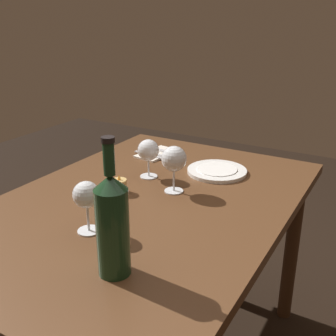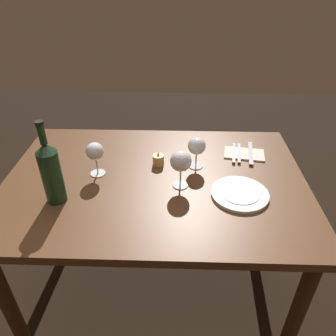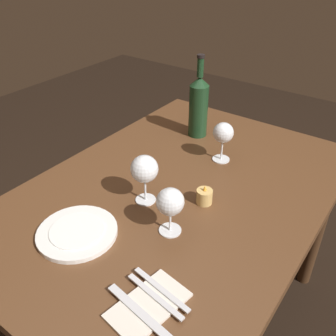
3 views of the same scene
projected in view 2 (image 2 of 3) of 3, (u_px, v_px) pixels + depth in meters
ground_plane at (158, 285)px, 1.80m from camera, size 6.00×6.00×0.00m
dining_table at (156, 194)px, 1.44m from camera, size 1.30×0.90×0.74m
wine_glass_left at (197, 147)px, 1.41m from camera, size 0.08×0.08×0.15m
wine_glass_right at (95, 152)px, 1.36m from camera, size 0.08×0.08×0.15m
wine_glass_centre at (181, 162)px, 1.28m from camera, size 0.09×0.09×0.17m
wine_bottle at (51, 172)px, 1.20m from camera, size 0.08×0.08×0.34m
votive_candle at (158, 160)px, 1.47m from camera, size 0.05×0.05×0.07m
dinner_plate at (240, 194)px, 1.29m from camera, size 0.23×0.23×0.02m
folded_napkin at (244, 154)px, 1.55m from camera, size 0.20×0.14×0.01m
fork_inner at (239, 153)px, 1.55m from camera, size 0.04×0.18×0.00m
fork_outer at (234, 153)px, 1.55m from camera, size 0.04×0.18×0.00m
table_knife at (251, 153)px, 1.55m from camera, size 0.05×0.21×0.00m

